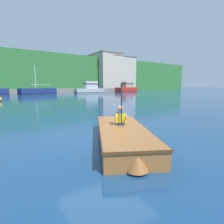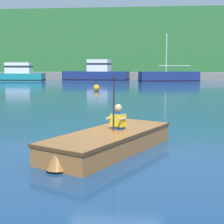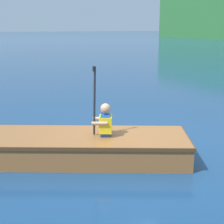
{
  "view_description": "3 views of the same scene",
  "coord_description": "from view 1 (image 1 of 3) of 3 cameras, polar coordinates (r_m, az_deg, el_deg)",
  "views": [
    {
      "loc": [
        -2.68,
        -4.59,
        1.51
      ],
      "look_at": [
        0.01,
        -0.43,
        0.77
      ],
      "focal_mm": 28.0,
      "sensor_mm": 36.0,
      "label": 1
    },
    {
      "loc": [
        0.76,
        -7.98,
        1.82
      ],
      "look_at": [
        0.01,
        -0.43,
        0.77
      ],
      "focal_mm": 55.0,
      "sensor_mm": 36.0,
      "label": 2
    },
    {
      "loc": [
        5.15,
        -2.93,
        2.19
      ],
      "look_at": [
        0.01,
        -0.43,
        0.77
      ],
      "focal_mm": 55.0,
      "sensor_mm": 36.0,
      "label": 3
    }
  ],
  "objects": [
    {
      "name": "waterfront_warehouse_left",
      "position": [
        55.51,
        -2.58,
        12.7
      ],
      "size": [
        7.27,
        11.05,
        10.99
      ],
      "color": "#B2A899",
      "rests_on": "ground"
    },
    {
      "name": "marina_dock",
      "position": [
        37.53,
        -28.98,
        5.89
      ],
      "size": [
        52.28,
        2.4,
        0.9
      ],
      "color": "slate",
      "rests_on": "ground"
    },
    {
      "name": "waterfront_office_block_center",
      "position": [
        56.97,
        1.75,
        12.28
      ],
      "size": [
        8.55,
        8.9,
        10.37
      ],
      "color": "#B2A899",
      "rests_on": "ground"
    },
    {
      "name": "moored_boat_dock_center_far",
      "position": [
        36.04,
        -7.26,
        7.54
      ],
      "size": [
        5.95,
        2.05,
        2.41
      ],
      "color": "#9EA3A8",
      "rests_on": "ground"
    },
    {
      "name": "ground_plane",
      "position": [
        5.52,
        -2.56,
        -7.32
      ],
      "size": [
        300.0,
        300.0,
        0.0
      ],
      "primitive_type": "plane",
      "color": "navy"
    },
    {
      "name": "rowboat_foreground",
      "position": [
        4.67,
        3.43,
        -7.31
      ],
      "size": [
        2.66,
        3.64,
        0.42
      ],
      "color": "#935B2D",
      "rests_on": "ground"
    },
    {
      "name": "channel_buoy",
      "position": [
        20.12,
        -32.84,
        3.54
      ],
      "size": [
        0.44,
        0.44,
        0.72
      ],
      "color": "orange",
      "rests_on": "ground"
    },
    {
      "name": "shoreline_ridge",
      "position": [
        55.03,
        -30.67,
        10.83
      ],
      "size": [
        120.0,
        20.0,
        9.6
      ],
      "color": "#2D6B33",
      "rests_on": "ground"
    },
    {
      "name": "person_paddler",
      "position": [
        4.94,
        2.76,
        -1.31
      ],
      "size": [
        0.44,
        0.44,
        1.16
      ],
      "color": "#1E4CA5",
      "rests_on": "rowboat_foreground"
    },
    {
      "name": "moored_boat_dock_west_inner",
      "position": [
        33.09,
        -23.04,
        6.18
      ],
      "size": [
        6.35,
        3.24,
        4.93
      ],
      "color": "navy",
      "rests_on": "ground"
    },
    {
      "name": "moored_boat_dock_east_inner",
      "position": [
        43.93,
        4.89,
        7.79
      ],
      "size": [
        6.75,
        3.25,
        2.49
      ],
      "color": "red",
      "rests_on": "ground"
    }
  ]
}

